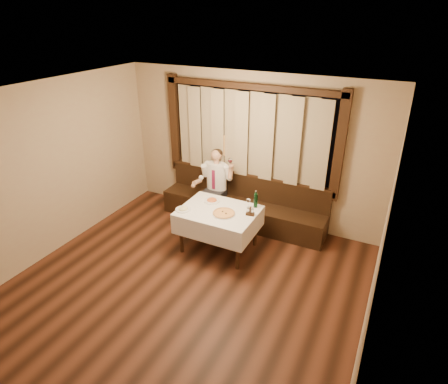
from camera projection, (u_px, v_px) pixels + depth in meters
The scene contains 10 objects.
room at pixel (195, 186), 5.25m from camera, with size 5.01×6.01×2.81m.
banquette at pixel (243, 207), 7.18m from camera, with size 3.20×0.61×0.94m.
dining_table at pixel (219, 216), 6.21m from camera, with size 1.27×0.97×0.76m.
pizza at pixel (224, 213), 6.04m from camera, with size 0.38×0.38×0.04m.
pasta_red at pixel (212, 199), 6.43m from camera, with size 0.28×0.28×0.09m.
pasta_cream at pixel (183, 208), 6.16m from camera, with size 0.25×0.25×0.09m.
green_bottle at pixel (256, 200), 6.20m from camera, with size 0.07×0.07×0.30m.
table_wine_glass at pixel (248, 201), 6.17m from camera, with size 0.07×0.07×0.18m.
cruet_caddy at pixel (250, 212), 5.99m from camera, with size 0.14×0.09×0.14m.
seated_man at pixel (215, 180), 7.11m from camera, with size 0.76×0.57×1.40m.
Camera 1 is at (2.48, -3.10, 3.74)m, focal length 30.00 mm.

